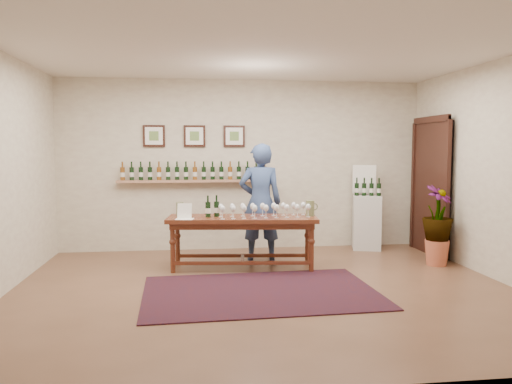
{
  "coord_description": "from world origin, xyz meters",
  "views": [
    {
      "loc": [
        -0.83,
        -5.76,
        1.68
      ],
      "look_at": [
        0.0,
        0.8,
        1.1
      ],
      "focal_mm": 35.0,
      "sensor_mm": 36.0,
      "label": 1
    }
  ],
  "objects": [
    {
      "name": "pitcher_right",
      "position": [
        0.8,
        1.04,
        0.84
      ],
      "size": [
        0.15,
        0.15,
        0.22
      ],
      "primitive_type": null,
      "rotation": [
        0.0,
        0.0,
        -0.09
      ],
      "color": "#666D44",
      "rests_on": "tasting_table"
    },
    {
      "name": "info_sign",
      "position": [
        2.03,
        2.32,
        1.16
      ],
      "size": [
        0.38,
        0.12,
        0.53
      ],
      "primitive_type": "cube",
      "rotation": [
        0.0,
        0.0,
        -0.26
      ],
      "color": "white",
      "rests_on": "display_pedestal"
    },
    {
      "name": "table_glasses",
      "position": [
        0.15,
        1.02,
        0.83
      ],
      "size": [
        1.39,
        0.38,
        0.19
      ],
      "primitive_type": null,
      "rotation": [
        0.0,
        0.0,
        0.04
      ],
      "color": "silver",
      "rests_on": "tasting_table"
    },
    {
      "name": "rug",
      "position": [
        -0.06,
        -0.12,
        0.01
      ],
      "size": [
        2.77,
        1.9,
        0.01
      ],
      "primitive_type": "cube",
      "rotation": [
        0.0,
        0.0,
        0.04
      ],
      "color": "#4D140D",
      "rests_on": "ground"
    },
    {
      "name": "table_bottles",
      "position": [
        -0.57,
        1.12,
        0.87
      ],
      "size": [
        0.28,
        0.2,
        0.27
      ],
      "primitive_type": null,
      "rotation": [
        0.0,
        0.0,
        -0.23
      ],
      "color": "black",
      "rests_on": "tasting_table"
    },
    {
      "name": "pitcher_left",
      "position": [
        -1.02,
        1.26,
        0.83
      ],
      "size": [
        0.13,
        0.13,
        0.2
      ],
      "primitive_type": null,
      "rotation": [
        0.0,
        0.0,
        -0.07
      ],
      "color": "#666D44",
      "rests_on": "tasting_table"
    },
    {
      "name": "menu_card",
      "position": [
        -0.95,
        0.95,
        0.84
      ],
      "size": [
        0.26,
        0.21,
        0.21
      ],
      "primitive_type": "cube",
      "rotation": [
        0.0,
        0.0,
        -0.17
      ],
      "color": "white",
      "rests_on": "tasting_table"
    },
    {
      "name": "potted_plant",
      "position": [
        2.64,
        0.93,
        0.58
      ],
      "size": [
        0.74,
        0.74,
        0.99
      ],
      "rotation": [
        0.0,
        0.0,
        0.7
      ],
      "color": "#B75A3D",
      "rests_on": "ground"
    },
    {
      "name": "tasting_table",
      "position": [
        -0.16,
        1.09,
        0.62
      ],
      "size": [
        2.12,
        0.88,
        0.73
      ],
      "rotation": [
        0.0,
        0.0,
        -0.11
      ],
      "color": "#4C2713",
      "rests_on": "ground"
    },
    {
      "name": "person",
      "position": [
        0.17,
        1.59,
        0.88
      ],
      "size": [
        0.67,
        0.47,
        1.75
      ],
      "primitive_type": "imported",
      "rotation": [
        0.0,
        0.0,
        3.06
      ],
      "color": "navy",
      "rests_on": "ground"
    },
    {
      "name": "room_shell",
      "position": [
        2.11,
        1.86,
        1.12
      ],
      "size": [
        6.0,
        6.0,
        6.0
      ],
      "color": "beige",
      "rests_on": "ground"
    },
    {
      "name": "ground",
      "position": [
        0.0,
        0.0,
        0.0
      ],
      "size": [
        6.0,
        6.0,
        0.0
      ],
      "primitive_type": "plane",
      "color": "brown",
      "rests_on": "ground"
    },
    {
      "name": "pedestal_bottles",
      "position": [
        2.04,
        2.17,
        1.03
      ],
      "size": [
        0.28,
        0.14,
        0.27
      ],
      "primitive_type": null,
      "rotation": [
        0.0,
        0.0,
        -0.26
      ],
      "color": "black",
      "rests_on": "display_pedestal"
    },
    {
      "name": "display_pedestal",
      "position": [
        2.04,
        2.2,
        0.45
      ],
      "size": [
        0.55,
        0.55,
        0.9
      ],
      "primitive_type": "cube",
      "rotation": [
        0.0,
        0.0,
        -0.26
      ],
      "color": "silver",
      "rests_on": "ground"
    }
  ]
}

